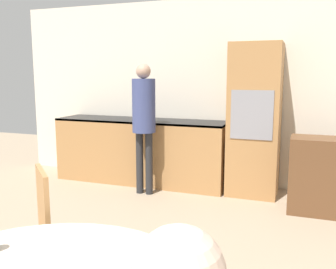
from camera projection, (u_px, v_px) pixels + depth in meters
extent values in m
cube|color=silver|center=(225.00, 93.00, 5.23)|extent=(6.49, 0.05, 2.60)
cube|color=#AD7A47|center=(141.00, 151.00, 5.43)|extent=(2.49, 0.60, 0.92)
cube|color=black|center=(141.00, 121.00, 5.36)|extent=(2.49, 0.60, 0.03)
cube|color=#AD7A47|center=(255.00, 120.00, 4.81)|extent=(0.64, 0.58, 1.95)
cube|color=gray|center=(252.00, 115.00, 4.52)|extent=(0.51, 0.01, 0.60)
cube|color=#AD7A47|center=(14.00, 255.00, 2.31)|extent=(0.57, 0.57, 0.02)
cube|color=#AD7A47|center=(43.00, 209.00, 2.35)|extent=(0.29, 0.29, 0.51)
cylinder|color=#262628|center=(140.00, 163.00, 4.92)|extent=(0.10, 0.10, 0.82)
cylinder|color=#262628|center=(149.00, 163.00, 4.87)|extent=(0.10, 0.10, 0.82)
cylinder|color=#3D477A|center=(144.00, 106.00, 4.78)|extent=(0.30, 0.30, 0.68)
sphere|color=tan|center=(143.00, 71.00, 4.71)|extent=(0.19, 0.19, 0.19)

